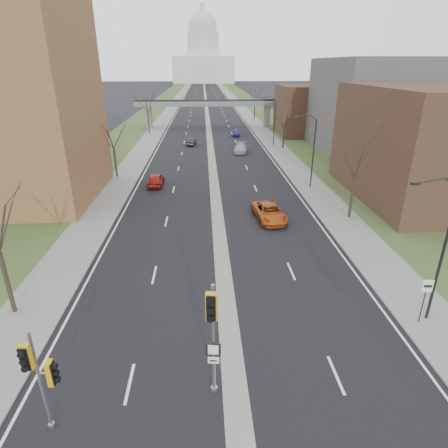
{
  "coord_description": "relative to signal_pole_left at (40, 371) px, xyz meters",
  "views": [
    {
      "loc": [
        -1.23,
        -11.6,
        14.02
      ],
      "look_at": [
        0.02,
        11.48,
        4.13
      ],
      "focal_mm": 30.0,
      "sensor_mm": 36.0,
      "label": 1
    }
  ],
  "objects": [
    {
      "name": "tree_right_c",
      "position": [
        20.68,
        95.32,
        3.81
      ],
      "size": [
        7.65,
        7.65,
        9.99
      ],
      "color": "#382B21",
      "rests_on": "sidewalk_right"
    },
    {
      "name": "tree_left_b",
      "position": [
        -5.32,
        38.32,
        2.99
      ],
      "size": [
        6.75,
        6.75,
        8.81
      ],
      "color": "#382B21",
      "rests_on": "sidewalk_left"
    },
    {
      "name": "sidewalk_left",
      "position": [
        -4.32,
        150.32,
        -3.17
      ],
      "size": [
        4.0,
        600.0,
        0.12
      ],
      "primitive_type": "cube",
      "color": "gray",
      "rests_on": "ground"
    },
    {
      "name": "road_surface",
      "position": [
        7.68,
        150.32,
        -3.23
      ],
      "size": [
        20.0,
        600.0,
        0.01
      ],
      "primitive_type": "cube",
      "color": "black",
      "rests_on": "ground"
    },
    {
      "name": "ground",
      "position": [
        7.68,
        0.32,
        -3.23
      ],
      "size": [
        700.0,
        700.0,
        0.0
      ],
      "primitive_type": "plane",
      "color": "black",
      "rests_on": "ground"
    },
    {
      "name": "commercial_block_mid",
      "position": [
        35.68,
        52.32,
        4.27
      ],
      "size": [
        18.0,
        22.0,
        15.0
      ],
      "primitive_type": "cube",
      "color": "#514F4A",
      "rests_on": "ground"
    },
    {
      "name": "tree_right_b",
      "position": [
        20.68,
        55.32,
        2.59
      ],
      "size": [
        6.3,
        6.3,
        8.22
      ],
      "color": "#382B21",
      "rests_on": "sidewalk_right"
    },
    {
      "name": "signal_pole_left",
      "position": [
        0.0,
        0.0,
        0.0
      ],
      "size": [
        0.9,
        0.86,
        4.94
      ],
      "rotation": [
        0.0,
        0.0,
        -0.04
      ],
      "color": "gray",
      "rests_on": "ground"
    },
    {
      "name": "streetlight_far",
      "position": [
        18.67,
        58.32,
        3.72
      ],
      "size": [
        2.61,
        0.2,
        8.7
      ],
      "color": "black",
      "rests_on": "sidewalk_right"
    },
    {
      "name": "car_right_near",
      "position": [
        12.69,
        22.3,
        -2.46
      ],
      "size": [
        3.15,
        5.81,
        1.55
      ],
      "primitive_type": "imported",
      "rotation": [
        0.0,
        0.0,
        0.11
      ],
      "color": "#AD4612",
      "rests_on": "ground"
    },
    {
      "name": "signal_pole_median",
      "position": [
        6.65,
        1.39,
        0.79
      ],
      "size": [
        0.67,
        0.96,
        5.78
      ],
      "rotation": [
        0.0,
        0.0,
        -0.13
      ],
      "color": "gray",
      "rests_on": "ground"
    },
    {
      "name": "tree_left_c",
      "position": [
        -5.32,
        72.32,
        3.81
      ],
      "size": [
        7.65,
        7.65,
        9.99
      ],
      "color": "#382B21",
      "rests_on": "sidewalk_left"
    },
    {
      "name": "median_strip",
      "position": [
        7.68,
        150.32,
        -3.23
      ],
      "size": [
        1.2,
        600.0,
        0.02
      ],
      "primitive_type": "cube",
      "color": "gray",
      "rests_on": "ground"
    },
    {
      "name": "sidewalk_right",
      "position": [
        19.68,
        150.32,
        -3.17
      ],
      "size": [
        4.0,
        600.0,
        0.12
      ],
      "primitive_type": "cube",
      "color": "gray",
      "rests_on": "ground"
    },
    {
      "name": "speed_limit_sign",
      "position": [
        18.84,
        6.0,
        -1.16
      ],
      "size": [
        0.61,
        0.07,
        2.84
      ],
      "rotation": [
        0.0,
        0.0,
        -0.06
      ],
      "color": "black",
      "rests_on": "sidewalk_right"
    },
    {
      "name": "pedestrian_bridge",
      "position": [
        7.68,
        80.32,
        1.61
      ],
      "size": [
        34.0,
        3.0,
        6.45
      ],
      "color": "slate",
      "rests_on": "ground"
    },
    {
      "name": "grass_verge_right",
      "position": [
        25.68,
        150.32,
        -3.18
      ],
      "size": [
        8.0,
        600.0,
        0.1
      ],
      "primitive_type": "cube",
      "color": "#344921",
      "rests_on": "ground"
    },
    {
      "name": "car_left_far",
      "position": [
        4.17,
        59.63,
        -2.58
      ],
      "size": [
        1.91,
        4.13,
        1.31
      ],
      "primitive_type": "imported",
      "rotation": [
        0.0,
        0.0,
        3.01
      ],
      "color": "black",
      "rests_on": "ground"
    },
    {
      "name": "streetlight_mid",
      "position": [
        18.67,
        32.32,
        3.72
      ],
      "size": [
        2.61,
        0.2,
        8.7
      ],
      "color": "black",
      "rests_on": "sidewalk_right"
    },
    {
      "name": "car_left_near",
      "position": [
        0.37,
        34.24,
        -2.45
      ],
      "size": [
        1.87,
        4.63,
        1.58
      ],
      "primitive_type": "imported",
      "rotation": [
        0.0,
        0.0,
        3.14
      ],
      "color": "maroon",
      "rests_on": "ground"
    },
    {
      "name": "commercial_block_far",
      "position": [
        29.68,
        70.32,
        1.77
      ],
      "size": [
        14.0,
        14.0,
        10.0
      ],
      "primitive_type": "cube",
      "color": "#4D3523",
      "rests_on": "ground"
    },
    {
      "name": "capitol",
      "position": [
        7.68,
        320.32,
        15.37
      ],
      "size": [
        48.0,
        42.0,
        55.75
      ],
      "color": "beige",
      "rests_on": "ground"
    },
    {
      "name": "car_right_mid",
      "position": [
        12.77,
        52.67,
        -2.49
      ],
      "size": [
        2.75,
        5.37,
        1.49
      ],
      "primitive_type": "imported",
      "rotation": [
        0.0,
        0.0,
        -0.13
      ],
      "color": "#9A99A0",
      "rests_on": "ground"
    },
    {
      "name": "commercial_block_near",
      "position": [
        31.68,
        28.32,
        2.77
      ],
      "size": [
        16.0,
        20.0,
        12.0
      ],
      "primitive_type": "cube",
      "color": "#4D3523",
      "rests_on": "ground"
    },
    {
      "name": "tree_right_a",
      "position": [
        20.68,
        22.32,
        3.4
      ],
      "size": [
        7.2,
        7.2,
        9.4
      ],
      "color": "#382B21",
      "rests_on": "sidewalk_right"
    },
    {
      "name": "grass_verge_left",
      "position": [
        -10.32,
        150.32,
        -3.18
      ],
      "size": [
        8.0,
        600.0,
        0.1
      ],
      "primitive_type": "cube",
      "color": "#344921",
      "rests_on": "ground"
    },
    {
      "name": "car_right_far",
      "position": [
        13.29,
        68.73,
        -2.57
      ],
      "size": [
        1.93,
        4.03,
        1.33
      ],
      "primitive_type": "imported",
      "rotation": [
        0.0,
        0.0,
        -0.09
      ],
      "color": "navy",
      "rests_on": "ground"
    },
    {
      "name": "streetlight_near",
      "position": [
        18.67,
        6.32,
        3.72
      ],
      "size": [
        2.61,
        0.2,
        8.7
      ],
      "color": "black",
      "rests_on": "sidewalk_right"
    }
  ]
}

